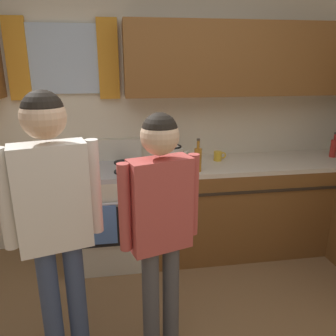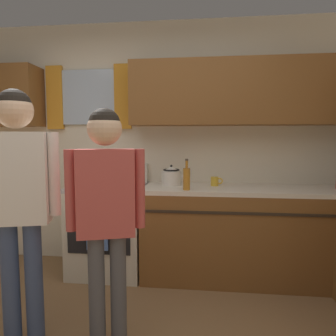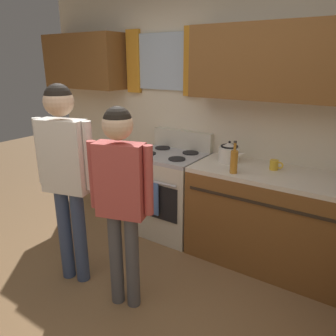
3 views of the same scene
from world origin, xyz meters
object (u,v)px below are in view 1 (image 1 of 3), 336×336
bottle_sauce_red (333,148)px  adult_in_plaid (160,214)px  mug_mustard_yellow (218,156)px  bottle_oil_amber (198,159)px  adult_left (54,208)px  stovetop_kettle (173,153)px  stove_oven (106,213)px

bottle_sauce_red → adult_in_plaid: bearing=-147.5°
mug_mustard_yellow → bottle_oil_amber: bearing=-133.3°
mug_mustard_yellow → adult_left: adult_left is taller
bottle_sauce_red → stovetop_kettle: size_ratio=0.90×
stovetop_kettle → adult_in_plaid: size_ratio=0.18×
stovetop_kettle → adult_left: bearing=-124.6°
bottle_sauce_red → adult_left: adult_left is taller
stove_oven → adult_in_plaid: (0.36, -1.17, 0.51)m
adult_in_plaid → bottle_oil_amber: bearing=64.8°
stove_oven → mug_mustard_yellow: stove_oven is taller
stove_oven → stovetop_kettle: (0.64, 0.07, 0.53)m
mug_mustard_yellow → adult_left: (-1.29, -1.24, 0.11)m
stovetop_kettle → bottle_oil_amber: bearing=-59.5°
bottle_oil_amber → adult_left: adult_left is taller
stove_oven → stovetop_kettle: stovetop_kettle is taller
adult_left → mug_mustard_yellow: bearing=43.9°
adult_in_plaid → adult_left: bearing=-179.7°
bottle_oil_amber → adult_in_plaid: 1.05m
adult_in_plaid → stove_oven: bearing=107.0°
bottle_oil_amber → bottle_sauce_red: bottle_oil_amber is taller
stove_oven → adult_in_plaid: bearing=-73.0°
stovetop_kettle → adult_in_plaid: adult_in_plaid is taller
mug_mustard_yellow → adult_left: size_ratio=0.07×
stove_oven → adult_in_plaid: adult_in_plaid is taller
stove_oven → bottle_oil_amber: size_ratio=3.85×
stove_oven → stovetop_kettle: bearing=6.5°
bottle_oil_amber → bottle_sauce_red: bearing=9.4°
stove_oven → bottle_sauce_red: 2.29m
bottle_oil_amber → adult_in_plaid: size_ratio=0.18×
bottle_oil_amber → bottle_sauce_red: size_ratio=1.16×
adult_in_plaid → mug_mustard_yellow: bearing=59.9°
adult_in_plaid → stovetop_kettle: bearing=77.2°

